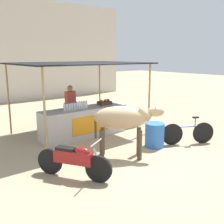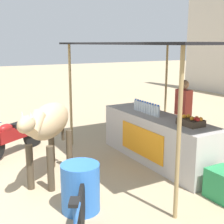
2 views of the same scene
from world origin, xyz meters
TOP-DOWN VIEW (x-y plane):
  - ground_plane at (0.00, 0.00)m, footprint 60.00×60.00m
  - stall_counter at (0.00, 2.20)m, footprint 3.00×0.82m
  - stall_awning at (0.00, 2.50)m, footprint 4.20×3.20m
  - water_bottle_row at (-0.35, 2.15)m, footprint 0.88×0.07m
  - fruit_crate at (0.89, 2.25)m, footprint 0.44×0.32m
  - vendor_behind_counter at (-0.09, 2.95)m, footprint 0.34×0.22m
  - water_barrel at (1.04, -0.01)m, footprint 0.57×0.57m
  - cow at (-0.22, -0.05)m, footprint 1.62×1.45m
  - motorcycle_parked at (-1.87, -0.32)m, footprint 1.04×1.57m

SIDE VIEW (x-z plane):
  - ground_plane at x=0.00m, z-range 0.00..0.00m
  - water_barrel at x=1.04m, z-range 0.00..0.72m
  - motorcycle_parked at x=-1.87m, z-range -0.02..0.88m
  - stall_counter at x=0.00m, z-range 0.00..0.96m
  - vendor_behind_counter at x=-0.09m, z-range 0.02..1.67m
  - cow at x=-0.22m, z-range 0.32..1.75m
  - fruit_crate at x=0.89m, z-range 0.94..1.13m
  - water_bottle_row at x=-0.35m, z-range 0.95..1.20m
  - stall_awning at x=0.00m, z-range 1.12..3.56m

